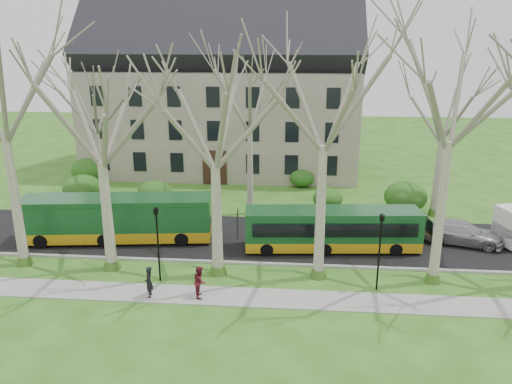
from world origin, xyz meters
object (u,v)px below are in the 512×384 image
(bus_follow, at_px, (332,229))
(pedestrian_b, at_px, (200,282))
(bus_lead, at_px, (117,218))
(pedestrian_a, at_px, (149,282))
(sedan, at_px, (462,233))

(bus_follow, relative_size, pedestrian_b, 6.43)
(bus_lead, height_order, pedestrian_b, bus_lead)
(bus_lead, height_order, bus_follow, bus_lead)
(bus_follow, relative_size, pedestrian_a, 6.50)
(bus_follow, distance_m, pedestrian_b, 9.90)
(sedan, bearing_deg, pedestrian_b, 132.96)
(bus_follow, bearing_deg, pedestrian_a, -149.79)
(pedestrian_a, xyz_separation_m, pedestrian_b, (2.67, 0.24, 0.01))
(pedestrian_a, height_order, pedestrian_b, pedestrian_b)
(bus_follow, xyz_separation_m, pedestrian_a, (-9.90, -6.98, -0.53))
(sedan, relative_size, pedestrian_b, 2.99)
(bus_lead, distance_m, pedestrian_a, 8.44)
(bus_lead, relative_size, pedestrian_b, 7.24)
(pedestrian_a, relative_size, pedestrian_b, 0.99)
(bus_follow, xyz_separation_m, pedestrian_b, (-7.23, -6.74, -0.52))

